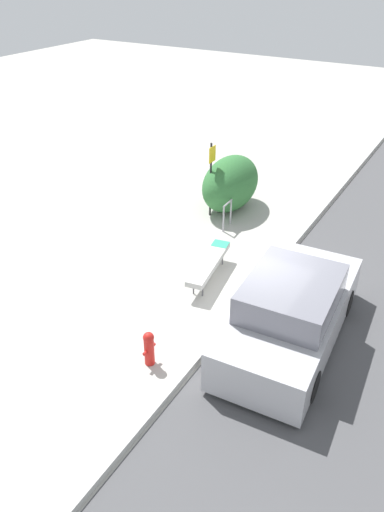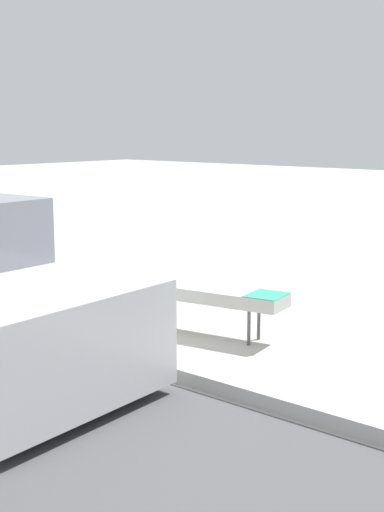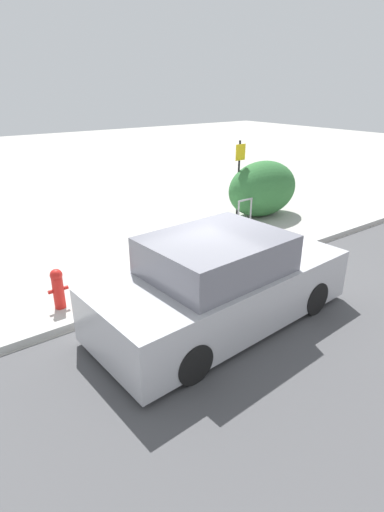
# 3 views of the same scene
# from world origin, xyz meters

# --- Properties ---
(ground_plane) EXTENTS (60.00, 60.00, 0.00)m
(ground_plane) POSITION_xyz_m (0.00, 0.00, 0.00)
(ground_plane) COLOR #ADAAA3
(curb) EXTENTS (60.00, 0.20, 0.13)m
(curb) POSITION_xyz_m (0.00, 0.00, 0.07)
(curb) COLOR #B7B7B2
(curb) RESTS_ON ground_plane
(bench) EXTENTS (2.16, 0.76, 0.53)m
(bench) POSITION_xyz_m (0.57, 1.21, 0.45)
(bench) COLOR #515156
(bench) RESTS_ON ground_plane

